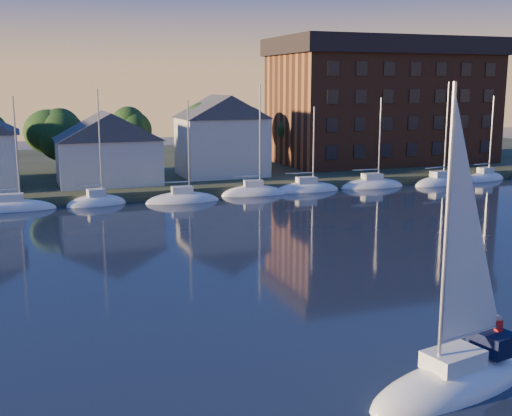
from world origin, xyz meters
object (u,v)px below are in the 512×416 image
clubhouse_east (222,135)px  hero_sailboat (455,375)px  clubhouse_centre (108,147)px  condo_block (382,100)px

clubhouse_east → hero_sailboat: (-7.38, -55.36, -5.43)m
clubhouse_centre → clubhouse_east: (14.00, 2.00, 0.87)m
hero_sailboat → clubhouse_east: bearing=-109.0°
condo_block → hero_sailboat: (-33.38, -61.31, -9.23)m
clubhouse_centre → hero_sailboat: hero_sailboat is taller
clubhouse_east → hero_sailboat: bearing=-97.6°
hero_sailboat → condo_block: bearing=-130.0°
condo_block → hero_sailboat: bearing=-118.6°
clubhouse_centre → condo_block: bearing=11.2°
condo_block → hero_sailboat: condo_block is taller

